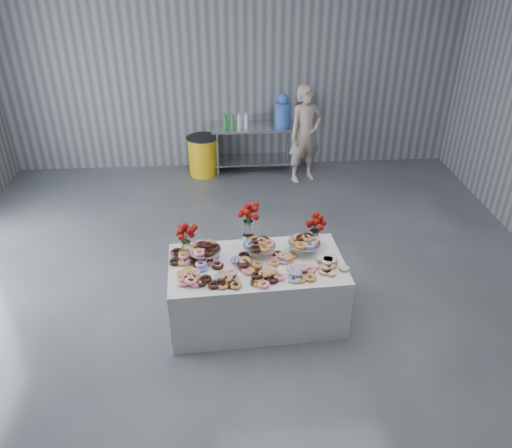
{
  "coord_description": "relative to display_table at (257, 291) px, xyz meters",
  "views": [
    {
      "loc": [
        -0.19,
        -4.27,
        3.87
      ],
      "look_at": [
        0.15,
        0.68,
        0.92
      ],
      "focal_mm": 35.0,
      "sensor_mm": 36.0,
      "label": 1
    }
  ],
  "objects": [
    {
      "name": "ground",
      "position": [
        -0.12,
        -0.14,
        -0.38
      ],
      "size": [
        9.0,
        9.0,
        0.0
      ],
      "primitive_type": "plane",
      "color": "#3C3F45",
      "rests_on": "ground"
    },
    {
      "name": "room_walls",
      "position": [
        -0.4,
        -0.07,
        2.26
      ],
      "size": [
        8.04,
        9.04,
        4.02
      ],
      "color": "gray",
      "rests_on": "ground"
    },
    {
      "name": "display_table",
      "position": [
        0.0,
        0.0,
        0.0
      ],
      "size": [
        1.95,
        1.11,
        0.75
      ],
      "primitive_type": "cube",
      "rotation": [
        0.0,
        0.0,
        0.06
      ],
      "color": "white",
      "rests_on": "ground"
    },
    {
      "name": "prep_table",
      "position": [
        0.23,
        3.96,
        0.24
      ],
      "size": [
        1.5,
        0.6,
        0.9
      ],
      "color": "silver",
      "rests_on": "ground"
    },
    {
      "name": "donut_mounds",
      "position": [
        0.0,
        -0.05,
        0.42
      ],
      "size": [
        1.85,
        0.9,
        0.09
      ],
      "primitive_type": null,
      "rotation": [
        0.0,
        0.0,
        0.06
      ],
      "color": "#CC834A",
      "rests_on": "display_table"
    },
    {
      "name": "cake_stand_left",
      "position": [
        -0.56,
        0.12,
        0.52
      ],
      "size": [
        0.36,
        0.36,
        0.17
      ],
      "color": "silver",
      "rests_on": "display_table"
    },
    {
      "name": "cake_stand_mid",
      "position": [
        0.04,
        0.15,
        0.52
      ],
      "size": [
        0.36,
        0.36,
        0.17
      ],
      "color": "silver",
      "rests_on": "display_table"
    },
    {
      "name": "cake_stand_right",
      "position": [
        0.54,
        0.18,
        0.52
      ],
      "size": [
        0.36,
        0.36,
        0.17
      ],
      "color": "silver",
      "rests_on": "display_table"
    },
    {
      "name": "danish_pile",
      "position": [
        0.76,
        -0.11,
        0.43
      ],
      "size": [
        0.48,
        0.48,
        0.11
      ],
      "primitive_type": null,
      "color": "silver",
      "rests_on": "display_table"
    },
    {
      "name": "bouquet_left",
      "position": [
        -0.76,
        0.21,
        0.67
      ],
      "size": [
        0.26,
        0.26,
        0.42
      ],
      "color": "white",
      "rests_on": "display_table"
    },
    {
      "name": "bouquet_right",
      "position": [
        0.68,
        0.34,
        0.67
      ],
      "size": [
        0.26,
        0.26,
        0.42
      ],
      "color": "white",
      "rests_on": "display_table"
    },
    {
      "name": "bouquet_center",
      "position": [
        -0.07,
        0.35,
        0.75
      ],
      "size": [
        0.26,
        0.26,
        0.57
      ],
      "color": "silver",
      "rests_on": "display_table"
    },
    {
      "name": "water_jug",
      "position": [
        0.73,
        3.96,
        0.77
      ],
      "size": [
        0.28,
        0.28,
        0.55
      ],
      "color": "#447CEA",
      "rests_on": "prep_table"
    },
    {
      "name": "drink_bottles",
      "position": [
        -0.09,
        3.86,
        0.66
      ],
      "size": [
        0.54,
        0.08,
        0.27
      ],
      "primitive_type": null,
      "color": "#268C33",
      "rests_on": "prep_table"
    },
    {
      "name": "person",
      "position": [
        1.08,
        3.62,
        0.47
      ],
      "size": [
        0.72,
        0.61,
        1.68
      ],
      "primitive_type": "imported",
      "rotation": [
        0.0,
        0.0,
        0.4
      ],
      "color": "#CC8C93",
      "rests_on": "ground"
    },
    {
      "name": "trash_barrel",
      "position": [
        -0.69,
        3.96,
        -0.02
      ],
      "size": [
        0.55,
        0.55,
        0.71
      ],
      "rotation": [
        0.0,
        0.0,
        0.27
      ],
      "color": "gold",
      "rests_on": "ground"
    }
  ]
}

